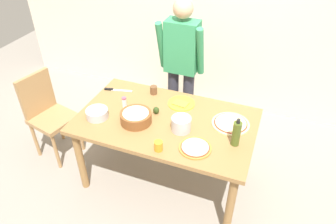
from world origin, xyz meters
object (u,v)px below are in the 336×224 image
Objects in this scene: plate_with_slice at (181,103)px; chef_knife at (115,90)px; dining_table at (166,127)px; chair_wooden_left at (47,112)px; mixing_bowl_steel at (97,113)px; steel_pot at (181,124)px; pizza_raw_on_board at (231,123)px; salt_shaker at (124,102)px; person_cook at (181,63)px; avocado at (156,110)px; popcorn_bowl at (136,116)px; pizza_cooked_on_tray at (195,148)px; cup_small_brown at (154,90)px; olive_oil_bottle at (236,133)px; cup_orange at (158,146)px.

plate_with_slice is 0.72m from chef_knife.
chair_wooden_left is (-1.32, -0.06, -0.13)m from dining_table.
steel_pot is at bearing 7.55° from mixing_bowl_steel.
pizza_raw_on_board reaches higher than chef_knife.
plate_with_slice reaches higher than dining_table.
salt_shaker is at bearing 56.28° from mixing_bowl_steel.
person_cook is 0.72m from avocado.
salt_shaker is at bearing 139.94° from popcorn_bowl.
chef_knife is (0.65, 0.33, 0.23)m from chair_wooden_left.
mixing_bowl_steel is at bearing -152.84° from avocado.
cup_small_brown is at bearing 135.26° from pizza_cooked_on_tray.
mixing_bowl_steel is at bearing -172.45° from steel_pot.
olive_oil_bottle is at bearing 4.00° from mixing_bowl_steel.
salt_shaker is (-0.61, 0.13, -0.01)m from steel_pot.
cup_orange is (-0.56, -0.29, -0.07)m from olive_oil_bottle.
mixing_bowl_steel is (-0.36, -0.06, -0.02)m from popcorn_bowl.
pizza_cooked_on_tray is 0.58m from avocado.
pizza_raw_on_board is 0.28m from olive_oil_bottle.
chef_knife is (-0.76, 0.66, -0.04)m from cup_orange.
avocado is at bearing 114.94° from cup_orange.
chair_wooden_left reaches higher than popcorn_bowl.
popcorn_bowl is at bearing -40.06° from salt_shaker.
olive_oil_bottle reaches higher than cup_orange.
chef_knife is at bearing -167.61° from cup_small_brown.
plate_with_slice is 0.50m from popcorn_bowl.
cup_small_brown is 0.80× the size of salt_shaker.
plate_with_slice is 1.02× the size of olive_oil_bottle.
popcorn_bowl reaches higher than mixing_bowl_steel.
cup_orange is at bearing -39.01° from popcorn_bowl.
popcorn_bowl is at bearing -122.73° from avocado.
chair_wooden_left reaches higher than steel_pot.
avocado reaches higher than dining_table.
salt_shaker reaches higher than chef_knife.
chef_knife is at bearing 26.89° from chair_wooden_left.
cup_orange is 0.83m from cup_small_brown.
cup_orange is at bearing -13.15° from chair_wooden_left.
avocado reaches higher than pizza_cooked_on_tray.
olive_oil_bottle is 3.01× the size of cup_orange.
dining_table is at bearing 17.65° from mixing_bowl_steel.
pizza_cooked_on_tray reaches higher than chef_knife.
plate_with_slice is (1.37, 0.34, 0.23)m from chair_wooden_left.
mixing_bowl_steel is (0.72, -0.13, 0.26)m from chair_wooden_left.
chef_knife is at bearing 137.68° from popcorn_bowl.
olive_oil_bottle reaches higher than chef_knife.
salt_shaker is at bearing -118.36° from cup_small_brown.
chair_wooden_left is 1.47m from cup_orange.
cup_orange is at bearing -64.17° from cup_small_brown.
steel_pot is (0.29, -0.84, -0.11)m from person_cook.
plate_with_slice is at bearing 119.40° from pizza_cooked_on_tray.
mixing_bowl_steel reaches higher than pizza_cooked_on_tray.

